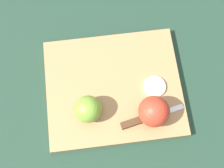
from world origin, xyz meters
TOP-DOWN VIEW (x-y plane):
  - ground_plane at (0.00, 0.00)m, footprint 4.00×4.00m
  - cutting_board at (0.00, 0.00)m, footprint 0.38×0.34m
  - apple_half_left at (-0.06, -0.07)m, footprint 0.07×0.07m
  - apple_half_right at (0.10, -0.07)m, footprint 0.08×0.08m
  - knife at (0.06, -0.09)m, footprint 0.16×0.07m
  - apple_slice at (0.10, -0.00)m, footprint 0.06×0.06m

SIDE VIEW (x-z plane):
  - ground_plane at x=0.00m, z-range 0.00..0.00m
  - cutting_board at x=0.00m, z-range 0.00..0.02m
  - apple_slice at x=0.10m, z-range 0.02..0.03m
  - knife at x=0.06m, z-range 0.02..0.04m
  - apple_half_left at x=-0.06m, z-range 0.02..0.09m
  - apple_half_right at x=0.10m, z-range 0.02..0.10m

